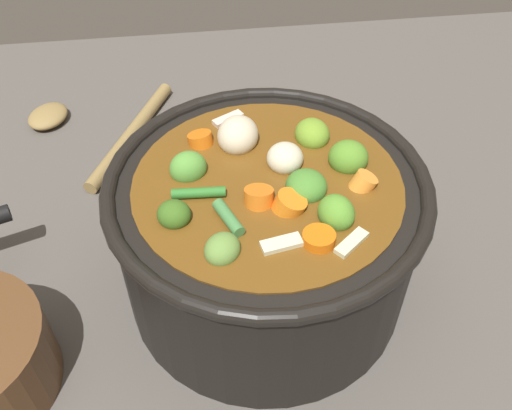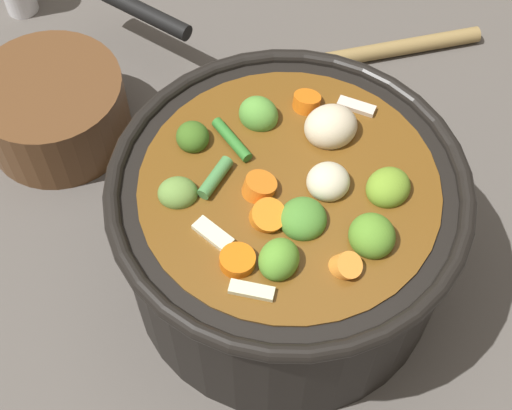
% 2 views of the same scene
% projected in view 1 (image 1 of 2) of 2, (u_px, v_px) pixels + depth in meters
% --- Properties ---
extents(ground_plane, '(1.10, 1.10, 0.00)m').
position_uv_depth(ground_plane, '(266.00, 283.00, 0.59)').
color(ground_plane, '#514C47').
extents(cooking_pot, '(0.29, 0.29, 0.17)m').
position_uv_depth(cooking_pot, '(267.00, 233.00, 0.54)').
color(cooking_pot, black).
rests_on(cooking_pot, ground_plane).
extents(wooden_spoon, '(0.21, 0.21, 0.02)m').
position_uv_depth(wooden_spoon, '(93.00, 125.00, 0.77)').
color(wooden_spoon, olive).
rests_on(wooden_spoon, ground_plane).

